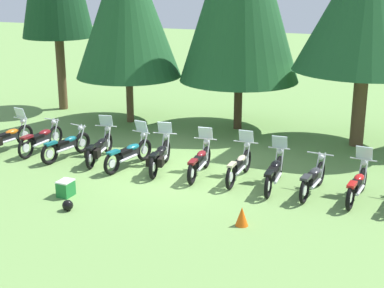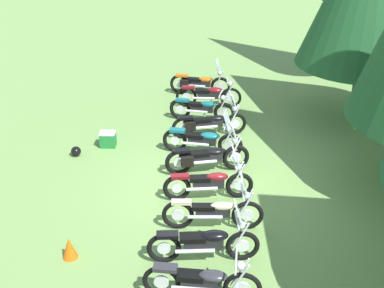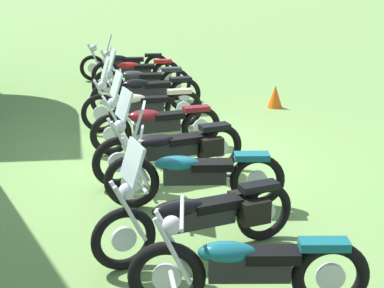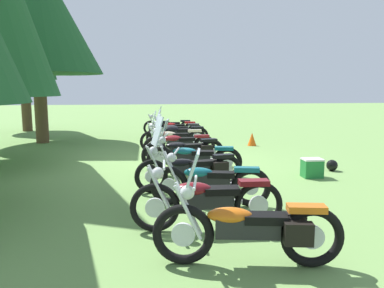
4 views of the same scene
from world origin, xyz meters
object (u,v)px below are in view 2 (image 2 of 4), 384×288
Objects in this scene: motorcycle_4 at (203,140)px; traffic_cone at (69,248)px; motorcycle_2 at (202,109)px; dropped_helmet at (76,151)px; motorcycle_3 at (208,123)px; motorcycle_0 at (199,83)px; motorcycle_1 at (209,95)px; picnic_cooler at (108,139)px; motorcycle_5 at (207,157)px; motorcycle_8 at (205,242)px; motorcycle_9 at (202,281)px; motorcycle_7 at (214,211)px; motorcycle_6 at (210,183)px.

motorcycle_4 is 5.34m from traffic_cone.
motorcycle_2 reaches higher than dropped_helmet.
motorcycle_3 is 4.81× the size of traffic_cone.
motorcycle_0 reaches higher than motorcycle_1.
motorcycle_4 is 3.63m from dropped_helmet.
motorcycle_3 is 4.89× the size of picnic_cooler.
motorcycle_1 is 1.00× the size of motorcycle_5.
motorcycle_8 is 1.05× the size of motorcycle_9.
motorcycle_7 is (4.71, -0.09, 0.01)m from motorcycle_3.
motorcycle_8 is at bearing -101.47° from motorcycle_7.
motorcycle_9 is (5.73, -0.24, -0.01)m from motorcycle_4.
picnic_cooler is (4.07, -2.82, -0.24)m from motorcycle_0.
dropped_helmet is (3.49, -3.95, -0.33)m from motorcycle_1.
motorcycle_0 is 7.80× the size of dropped_helmet.
motorcycle_2 is at bearing 100.67° from motorcycle_4.
motorcycle_4 is (1.17, -0.20, 0.01)m from motorcycle_3.
motorcycle_7 reaches higher than motorcycle_4.
motorcycle_2 reaches higher than traffic_cone.
dropped_helmet is (2.33, -3.68, -0.29)m from motorcycle_2.
motorcycle_2 is at bearing 122.40° from dropped_helmet.
motorcycle_4 is 4.63m from motorcycle_8.
motorcycle_0 reaches higher than motorcycle_4.
picnic_cooler is (-2.87, -2.84, -0.23)m from motorcycle_6.
motorcycle_1 is at bearing 90.20° from motorcycle_2.
motorcycle_0 is 0.97× the size of motorcycle_8.
motorcycle_7 is at bearing -100.22° from motorcycle_3.
motorcycle_0 is 0.99× the size of motorcycle_7.
picnic_cooler is at bearing -177.28° from motorcycle_3.
motorcycle_7 reaches higher than motorcycle_6.
motorcycle_1 is at bearing 93.96° from motorcycle_9.
traffic_cone is (5.02, -0.14, 0.01)m from picnic_cooler.
picnic_cooler is at bearing 131.37° from motorcycle_6.
motorcycle_7 reaches higher than dropped_helmet.
motorcycle_0 is at bearing 108.56° from motorcycle_1.
motorcycle_5 is at bearing 60.95° from picnic_cooler.
motorcycle_5 reaches higher than picnic_cooler.
motorcycle_6 is at bearing -98.35° from motorcycle_5.
motorcycle_1 is 1.19m from motorcycle_2.
motorcycle_3 is (3.45, 0.16, -0.02)m from motorcycle_0.
motorcycle_0 is 10.36m from motorcycle_9.
motorcycle_8 is at bearing -79.59° from motorcycle_0.
motorcycle_0 is 9.56m from traffic_cone.
motorcycle_6 is at bearing 93.51° from motorcycle_7.
motorcycle_5 reaches higher than motorcycle_7.
motorcycle_5 is at bearing 94.01° from motorcycle_9.
dropped_helmet is at bearing -171.54° from motorcycle_3.
motorcycle_8 is 5.82m from picnic_cooler.
motorcycle_6 is at bearing 83.18° from motorcycle_8.
motorcycle_7 reaches higher than traffic_cone.
motorcycle_2 is 8.04m from motorcycle_9.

